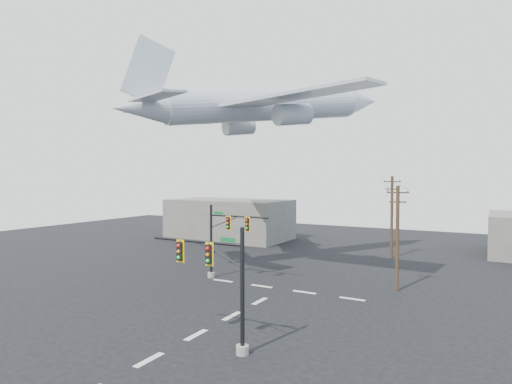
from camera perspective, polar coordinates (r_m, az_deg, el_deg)
The scene contains 9 objects.
ground at distance 27.22m, azimuth -8.00°, elevation -18.37°, with size 120.00×120.00×0.00m, color black.
lane_markings at distance 31.40m, azimuth -1.90°, elevation -15.52°, with size 14.00×21.20×0.01m.
signal_mast_near at distance 23.87m, azimuth -4.66°, elevation -12.10°, with size 6.42×0.75×6.82m.
signal_mast_far at distance 39.82m, azimuth -4.50°, elevation -6.35°, with size 6.39×0.76×6.89m.
utility_pole_a at distance 37.42m, azimuth 18.33°, elevation -5.59°, with size 1.76×0.29×8.78m.
utility_pole_b at distance 52.33m, azimuth 17.66°, elevation -2.98°, with size 1.87×0.77×9.58m.
power_lines at distance 44.63m, azimuth 17.99°, elevation 0.68°, with size 5.08×14.67×0.03m.
airliner at distance 44.99m, azimuth 1.27°, elevation 11.51°, with size 26.20×28.75×8.20m.
building_left at distance 66.02m, azimuth -3.55°, elevation -3.62°, with size 18.00×10.00×6.00m, color slate.
Camera 1 is at (15.42, -20.34, 9.46)m, focal length 30.00 mm.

